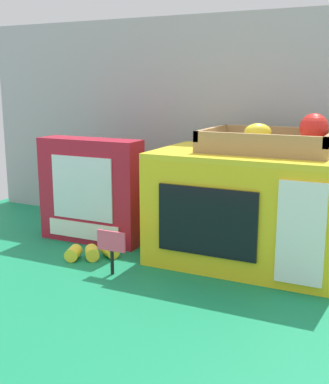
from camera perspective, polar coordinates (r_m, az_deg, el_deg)
The scene contains 7 objects.
ground_plane at distance 1.19m, azimuth 2.53°, elevation -7.88°, with size 1.70×1.70×0.00m, color #147A4C.
display_back_panel at distance 1.39m, azimuth 7.34°, elevation 7.62°, with size 1.61×0.03×0.60m, color #A0A3A8.
toy_microwave at distance 1.16m, azimuth 9.63°, elevation -1.83°, with size 0.43×0.27×0.26m.
food_groups_crate at distance 1.15m, azimuth 12.50°, elevation 5.71°, with size 0.29×0.21×0.09m.
cookie_set_box at distance 1.31m, azimuth -8.54°, elevation 0.14°, with size 0.28×0.08×0.27m.
price_sign at distance 1.09m, azimuth -6.16°, elevation -6.20°, with size 0.07×0.01×0.10m.
loose_toy_banana at distance 1.21m, azimuth -8.41°, elevation -6.91°, with size 0.12×0.11×0.03m.
Camera 1 is at (0.44, -1.03, 0.41)m, focal length 46.07 mm.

